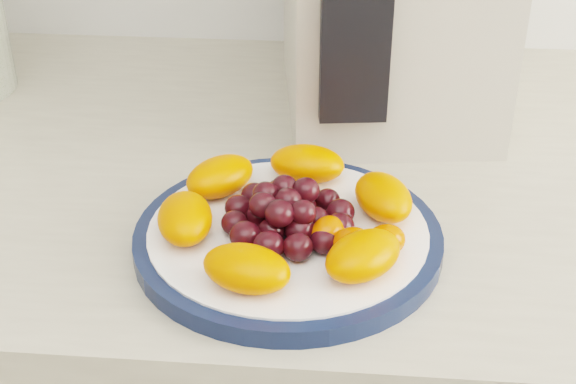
{
  "coord_description": "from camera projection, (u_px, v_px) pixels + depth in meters",
  "views": [
    {
      "loc": [
        0.12,
        0.52,
        1.26
      ],
      "look_at": [
        0.08,
        1.04,
        0.95
      ],
      "focal_mm": 50.0,
      "sensor_mm": 36.0,
      "label": 1
    }
  ],
  "objects": [
    {
      "name": "plate_rim",
      "position": [
        288.0,
        239.0,
        0.63
      ],
      "size": [
        0.24,
        0.24,
        0.01
      ],
      "primitive_type": "cylinder",
      "color": "#101B39",
      "rests_on": "counter"
    },
    {
      "name": "plate_face",
      "position": [
        288.0,
        237.0,
        0.63
      ],
      "size": [
        0.22,
        0.22,
        0.02
      ],
      "primitive_type": "cylinder",
      "color": "white",
      "rests_on": "counter"
    },
    {
      "name": "fruit_plate",
      "position": [
        291.0,
        214.0,
        0.61
      ],
      "size": [
        0.21,
        0.21,
        0.04
      ],
      "color": "#F35200",
      "rests_on": "plate_face"
    }
  ]
}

